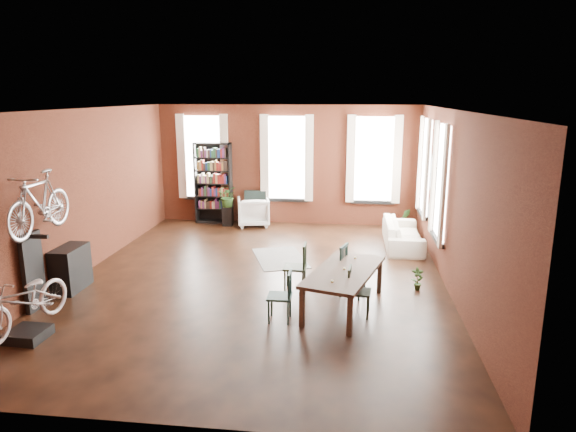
# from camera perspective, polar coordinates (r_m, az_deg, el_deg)

# --- Properties ---
(room) EXTENTS (9.00, 9.04, 3.22)m
(room) POSITION_cam_1_polar(r_m,az_deg,el_deg) (9.96, -1.41, 5.72)
(room) COLOR black
(room) RESTS_ON ground
(dining_table) EXTENTS (1.42, 2.15, 0.67)m
(dining_table) POSITION_cam_1_polar(r_m,az_deg,el_deg) (8.57, 6.23, -8.10)
(dining_table) COLOR #48372B
(dining_table) RESTS_ON ground
(dining_chair_a) EXTENTS (0.37, 0.37, 0.80)m
(dining_chair_a) POSITION_cam_1_polar(r_m,az_deg,el_deg) (8.07, -0.94, -8.91)
(dining_chair_a) COLOR #1B3B38
(dining_chair_a) RESTS_ON ground
(dining_chair_b) EXTENTS (0.41, 0.41, 0.87)m
(dining_chair_b) POSITION_cam_1_polar(r_m,az_deg,el_deg) (9.27, 0.79, -5.70)
(dining_chair_b) COLOR black
(dining_chair_b) RESTS_ON ground
(dining_chair_c) EXTENTS (0.40, 0.40, 0.80)m
(dining_chair_c) POSITION_cam_1_polar(r_m,az_deg,el_deg) (8.34, 7.90, -8.33)
(dining_chair_c) COLOR black
(dining_chair_c) RESTS_ON ground
(dining_chair_d) EXTENTS (0.52, 0.52, 0.90)m
(dining_chair_d) POSITION_cam_1_polar(r_m,az_deg,el_deg) (9.08, 7.24, -6.11)
(dining_chair_d) COLOR #1A3A3A
(dining_chair_d) RESTS_ON ground
(bookshelf) EXTENTS (1.00, 0.32, 2.20)m
(bookshelf) POSITION_cam_1_polar(r_m,az_deg,el_deg) (14.14, -8.28, 3.63)
(bookshelf) COLOR black
(bookshelf) RESTS_ON ground
(white_armchair) EXTENTS (0.97, 0.94, 0.84)m
(white_armchair) POSITION_cam_1_polar(r_m,az_deg,el_deg) (13.83, -3.87, 0.65)
(white_armchair) COLOR white
(white_armchair) RESTS_ON ground
(cream_sofa) EXTENTS (0.61, 2.08, 0.81)m
(cream_sofa) POSITION_cam_1_polar(r_m,az_deg,el_deg) (12.21, 12.66, -1.44)
(cream_sofa) COLOR beige
(cream_sofa) RESTS_ON ground
(striped_rug) EXTENTS (1.46, 1.82, 0.01)m
(striped_rug) POSITION_cam_1_polar(r_m,az_deg,el_deg) (11.14, -0.88, -4.70)
(striped_rug) COLOR black
(striped_rug) RESTS_ON ground
(bike_trainer) EXTENTS (0.53, 0.53, 0.15)m
(bike_trainer) POSITION_cam_1_polar(r_m,az_deg,el_deg) (8.50, -26.92, -11.65)
(bike_trainer) COLOR black
(bike_trainer) RESTS_ON ground
(bike_wall_rack) EXTENTS (0.16, 0.60, 1.30)m
(bike_wall_rack) POSITION_cam_1_polar(r_m,az_deg,el_deg) (9.37, -26.48, -5.56)
(bike_wall_rack) COLOR black
(bike_wall_rack) RESTS_ON ground
(console_table) EXTENTS (0.40, 0.80, 0.80)m
(console_table) POSITION_cam_1_polar(r_m,az_deg,el_deg) (10.10, -23.00, -5.38)
(console_table) COLOR black
(console_table) RESTS_ON ground
(plant_stand) EXTENTS (0.28, 0.28, 0.52)m
(plant_stand) POSITION_cam_1_polar(r_m,az_deg,el_deg) (13.92, -6.73, -0.02)
(plant_stand) COLOR black
(plant_stand) RESTS_ON ground
(plant_by_sofa) EXTENTS (0.43, 0.64, 0.27)m
(plant_by_sofa) POSITION_cam_1_polar(r_m,az_deg,el_deg) (13.64, 12.71, -1.08)
(plant_by_sofa) COLOR #284F1F
(plant_by_sofa) RESTS_ON ground
(plant_small) EXTENTS (0.32, 0.46, 0.15)m
(plant_small) POSITION_cam_1_polar(r_m,az_deg,el_deg) (9.67, 14.14, -7.55)
(plant_small) COLOR #345F26
(plant_small) RESTS_ON ground
(bicycle_floor) EXTENTS (0.72, 0.97, 1.67)m
(bicycle_floor) POSITION_cam_1_polar(r_m,az_deg,el_deg) (8.20, -27.46, -5.78)
(bicycle_floor) COLOR beige
(bicycle_floor) RESTS_ON bike_trainer
(bicycle_hung) EXTENTS (0.47, 1.00, 1.66)m
(bicycle_hung) POSITION_cam_1_polar(r_m,az_deg,el_deg) (8.90, -26.12, 3.40)
(bicycle_hung) COLOR #A5A8AD
(bicycle_hung) RESTS_ON bike_wall_rack
(plant_on_stand) EXTENTS (0.59, 0.64, 0.45)m
(plant_on_stand) POSITION_cam_1_polar(r_m,az_deg,el_deg) (13.81, -6.68, 1.93)
(plant_on_stand) COLOR #305D25
(plant_on_stand) RESTS_ON plant_stand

